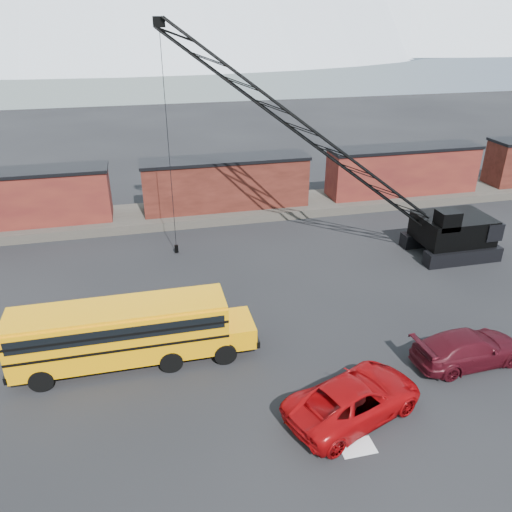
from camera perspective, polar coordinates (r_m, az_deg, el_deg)
The scene contains 10 objects.
ground at distance 23.93m, azimuth 6.39°, elevation -14.25°, with size 160.00×160.00×0.00m, color black.
gravel_berm at distance 42.36m, azimuth -3.39°, elevation 5.23°, with size 120.00×5.00×0.70m, color #4B453D.
boxcar_west_near at distance 42.06m, azimuth -25.58°, elevation 6.00°, with size 13.70×3.10×4.17m.
boxcar_mid at distance 41.56m, azimuth -3.48°, elevation 8.34°, with size 13.70×3.10×4.17m.
boxcar_east_near at distance 46.87m, azimuth 16.42°, elevation 9.40°, with size 13.70×3.10×4.17m.
snow_patch at distance 21.43m, azimuth 11.48°, elevation -20.62°, with size 1.40×0.90×0.02m, color silver.
school_bus at distance 24.71m, azimuth -14.42°, elevation -8.33°, with size 11.65×2.65×3.19m.
red_pickup at distance 22.14m, azimuth 11.17°, elevation -15.64°, with size 2.88×6.24×1.73m, color #9A070A.
maroon_suv at distance 26.58m, azimuth 23.12°, elevation -9.66°, with size 2.30×5.67×1.64m, color #3E0B13.
crawler_crane at distance 32.78m, azimuth 6.05°, elevation 13.74°, with size 22.08×7.02×15.42m.
Camera 1 is at (-6.69, -17.01, 15.45)m, focal length 35.00 mm.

